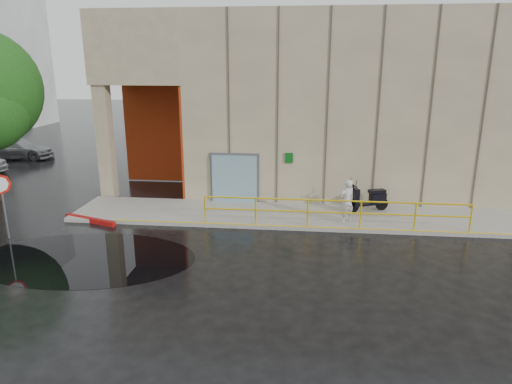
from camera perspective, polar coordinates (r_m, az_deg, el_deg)
ground at (r=14.33m, az=-7.05°, el=-8.65°), size 120.00×120.00×0.00m
sidewalk at (r=18.17m, az=8.60°, el=-3.05°), size 20.00×3.00×0.15m
building at (r=23.80m, az=11.11°, el=11.50°), size 20.00×10.17×8.00m
guardrail at (r=16.71m, az=9.72°, el=-2.62°), size 9.56×0.06×1.03m
person at (r=17.26m, az=11.30°, el=-1.11°), size 0.71×0.65×1.63m
scooter at (r=18.66m, az=13.92°, el=-0.00°), size 1.86×1.19×1.40m
stop_sign at (r=17.70m, az=-29.23°, el=0.04°), size 0.59×0.43×2.31m
red_curb at (r=18.67m, az=-20.03°, el=-3.30°), size 2.32×0.97×0.18m
puddle at (r=15.44m, az=-20.43°, el=-7.72°), size 7.02×4.47×0.01m
car_c at (r=32.70m, az=-27.75°, el=4.81°), size 4.62×2.41×1.28m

